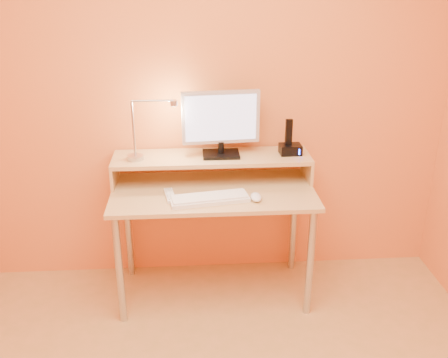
{
  "coord_description": "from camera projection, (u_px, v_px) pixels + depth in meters",
  "views": [
    {
      "loc": [
        -0.13,
        -1.6,
        1.97
      ],
      "look_at": [
        0.06,
        1.13,
        0.81
      ],
      "focal_mm": 41.29,
      "sensor_mm": 36.0,
      "label": 1
    }
  ],
  "objects": [
    {
      "name": "monitor_panel",
      "position": [
        221.0,
        117.0,
        3.04
      ],
      "size": [
        0.46,
        0.07,
        0.32
      ],
      "primitive_type": "cube",
      "rotation": [
        0.0,
        0.0,
        0.08
      ],
      "color": "#B5B5BB",
      "rests_on": "monitor_neck"
    },
    {
      "name": "monitor_neck",
      "position": [
        221.0,
        147.0,
        3.1
      ],
      "size": [
        0.04,
        0.04,
        0.07
      ],
      "primitive_type": "cylinder",
      "color": "black",
      "rests_on": "monitor_foot"
    },
    {
      "name": "lamp_base",
      "position": [
        135.0,
        157.0,
        3.06
      ],
      "size": [
        0.1,
        0.1,
        0.02
      ],
      "primitive_type": "cylinder",
      "color": "#B2B2B4",
      "rests_on": "desk_shelf"
    },
    {
      "name": "remote_control",
      "position": [
        170.0,
        196.0,
        2.95
      ],
      "size": [
        0.08,
        0.19,
        0.02
      ],
      "primitive_type": "cube",
      "rotation": [
        0.0,
        0.0,
        0.16
      ],
      "color": "white",
      "rests_on": "desk_lower"
    },
    {
      "name": "shelf_riser_right",
      "position": [
        307.0,
        167.0,
        3.2
      ],
      "size": [
        0.02,
        0.3,
        0.14
      ],
      "primitive_type": "cube",
      "color": "tan",
      "rests_on": "desk_lower"
    },
    {
      "name": "lamp_bulb",
      "position": [
        174.0,
        106.0,
        2.95
      ],
      "size": [
        0.03,
        0.03,
        0.0
      ],
      "primitive_type": "cylinder",
      "color": "#FFEAC6",
      "rests_on": "lamp_head"
    },
    {
      "name": "mouse",
      "position": [
        256.0,
        197.0,
        2.91
      ],
      "size": [
        0.06,
        0.11,
        0.04
      ],
      "primitive_type": "ellipsoid",
      "rotation": [
        0.0,
        0.0,
        -0.01
      ],
      "color": "white",
      "rests_on": "desk_lower"
    },
    {
      "name": "desk_leg_bl",
      "position": [
        128.0,
        228.0,
        3.39
      ],
      "size": [
        0.04,
        0.04,
        0.69
      ],
      "primitive_type": "cylinder",
      "color": "#B2B2B4",
      "rests_on": "floor"
    },
    {
      "name": "desk_lower",
      "position": [
        213.0,
        192.0,
        3.05
      ],
      "size": [
        1.2,
        0.6,
        0.02
      ],
      "primitive_type": "cube",
      "color": "tan",
      "rests_on": "floor"
    },
    {
      "name": "lamp_head",
      "position": [
        174.0,
        103.0,
        2.95
      ],
      "size": [
        0.04,
        0.04,
        0.03
      ],
      "primitive_type": "cylinder",
      "color": "#B2B2B4",
      "rests_on": "lamp_arm"
    },
    {
      "name": "monitor_foot",
      "position": [
        221.0,
        154.0,
        3.12
      ],
      "size": [
        0.22,
        0.16,
        0.02
      ],
      "primitive_type": "cube",
      "color": "black",
      "rests_on": "desk_shelf"
    },
    {
      "name": "phone_handset",
      "position": [
        289.0,
        132.0,
        3.1
      ],
      "size": [
        0.04,
        0.03,
        0.16
      ],
      "primitive_type": "cube",
      "rotation": [
        0.0,
        0.0,
        0.04
      ],
      "color": "black",
      "rests_on": "phone_dock"
    },
    {
      "name": "keyboard",
      "position": [
        209.0,
        199.0,
        2.9
      ],
      "size": [
        0.46,
        0.21,
        0.02
      ],
      "primitive_type": "cube",
      "rotation": [
        0.0,
        0.0,
        0.16
      ],
      "color": "white",
      "rests_on": "desk_lower"
    },
    {
      "name": "monitor_back",
      "position": [
        221.0,
        116.0,
        3.06
      ],
      "size": [
        0.42,
        0.05,
        0.27
      ],
      "primitive_type": "cube",
      "rotation": [
        0.0,
        0.0,
        0.08
      ],
      "color": "black",
      "rests_on": "monitor_panel"
    },
    {
      "name": "desk_shelf",
      "position": [
        212.0,
        158.0,
        3.13
      ],
      "size": [
        1.2,
        0.3,
        0.02
      ],
      "primitive_type": "cube",
      "color": "tan",
      "rests_on": "desk_lower"
    },
    {
      "name": "desk_leg_br",
      "position": [
        293.0,
        223.0,
        3.46
      ],
      "size": [
        0.04,
        0.04,
        0.69
      ],
      "primitive_type": "cylinder",
      "color": "#B2B2B4",
      "rests_on": "floor"
    },
    {
      "name": "desk_leg_fr",
      "position": [
        310.0,
        263.0,
        3.0
      ],
      "size": [
        0.04,
        0.04,
        0.69
      ],
      "primitive_type": "cylinder",
      "color": "#B2B2B4",
      "rests_on": "floor"
    },
    {
      "name": "lamp_arm",
      "position": [
        153.0,
        101.0,
        2.93
      ],
      "size": [
        0.24,
        0.01,
        0.01
      ],
      "primitive_type": "cylinder",
      "rotation": [
        0.0,
        1.57,
        0.0
      ],
      "color": "#B2B2B4",
      "rests_on": "lamp_post"
    },
    {
      "name": "shelf_riser_left",
      "position": [
        115.0,
        172.0,
        3.12
      ],
      "size": [
        0.02,
        0.3,
        0.14
      ],
      "primitive_type": "cube",
      "color": "tan",
      "rests_on": "desk_lower"
    },
    {
      "name": "desk_leg_fl",
      "position": [
        120.0,
        270.0,
        2.93
      ],
      "size": [
        0.04,
        0.04,
        0.69
      ],
      "primitive_type": "cylinder",
      "color": "#B2B2B4",
      "rests_on": "floor"
    },
    {
      "name": "phone_dock",
      "position": [
        290.0,
        149.0,
        3.14
      ],
      "size": [
        0.13,
        0.11,
        0.06
      ],
      "primitive_type": "cube",
      "rotation": [
        0.0,
        0.0,
        0.04
      ],
      "color": "black",
      "rests_on": "desk_shelf"
    },
    {
      "name": "wall_back",
      "position": [
        210.0,
        89.0,
        3.13
      ],
      "size": [
        3.0,
        0.04,
        2.5
      ],
      "primitive_type": "cube",
      "color": "orange",
      "rests_on": "floor"
    },
    {
      "name": "lamp_post",
      "position": [
        133.0,
        129.0,
        2.99
      ],
      "size": [
        0.01,
        0.01,
        0.33
      ],
      "primitive_type": "cylinder",
      "color": "#B2B2B4",
      "rests_on": "lamp_base"
    },
    {
      "name": "monitor_screen",
      "position": [
        221.0,
        118.0,
        3.02
      ],
      "size": [
        0.42,
        0.04,
        0.27
      ],
      "primitive_type": "cube",
      "rotation": [
        0.0,
        0.0,
        0.08
      ],
      "color": "silver",
      "rests_on": "monitor_panel"
    },
    {
      "name": "phone_led",
      "position": [
        299.0,
        152.0,
        3.1
      ],
      "size": [
        0.01,
        0.0,
        0.04
      ],
      "primitive_type": "cube",
      "color": "#133EFF",
      "rests_on": "phone_dock"
    }
  ]
}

